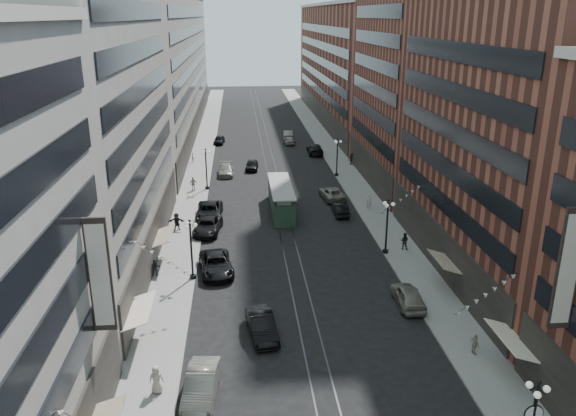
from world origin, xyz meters
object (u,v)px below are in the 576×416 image
object	(u,v)px
car_11	(332,193)
pedestrian_6	(193,184)
car_12	(315,149)
car_14	(288,135)
pedestrian_4	(475,344)
pedestrian_extra_0	(193,158)
car_4	(408,296)
pedestrian_7	(404,241)
streetcar	(281,199)
pedestrian_5	(177,222)
car_9	(219,140)
car_extra_1	(208,226)
lamppost_sw_far	(191,247)
car_7	(209,211)
pedestrian_9	(351,159)
lamppost_sw_mid	(206,168)
pedestrian_1	(156,379)
car_1	(201,385)
car_8	(226,170)
car_10	(340,209)
pedestrian_8	(369,201)
car_extra_0	(289,140)
pedestrian_2	(156,268)
car_5	(262,325)
car_13	(252,165)
lamppost_se_mid	(337,156)
lamppost_se_far	(387,224)

from	to	relation	value
car_11	pedestrian_6	world-z (taller)	pedestrian_6
car_12	car_14	size ratio (longest dim) A/B	1.23
pedestrian_6	pedestrian_4	bearing A→B (deg)	98.15
car_11	pedestrian_extra_0	size ratio (longest dim) A/B	3.52
car_4	pedestrian_7	xyz separation A→B (m)	(2.86, 10.91, 0.18)
streetcar	pedestrian_5	bearing A→B (deg)	-154.67
car_9	car_extra_1	size ratio (longest dim) A/B	0.76
lamppost_sw_far	car_11	world-z (taller)	lamppost_sw_far
pedestrian_7	car_7	bearing A→B (deg)	-2.56
lamppost_sw_far	streetcar	world-z (taller)	lamppost_sw_far
streetcar	car_9	world-z (taller)	streetcar
car_14	pedestrian_6	distance (m)	35.69
pedestrian_6	pedestrian_9	size ratio (longest dim) A/B	1.01
lamppost_sw_mid	pedestrian_9	size ratio (longest dim) A/B	3.04
pedestrian_1	car_12	bearing A→B (deg)	-103.79
pedestrian_4	pedestrian_extra_0	bearing A→B (deg)	8.82
lamppost_sw_mid	pedestrian_6	world-z (taller)	lamppost_sw_mid
car_7	car_14	world-z (taller)	car_7
lamppost_sw_mid	pedestrian_4	bearing A→B (deg)	-63.66
streetcar	pedestrian_1	world-z (taller)	streetcar
car_1	car_8	xyz separation A→B (m)	(0.74, 50.59, -0.10)
car_8	pedestrian_extra_0	bearing A→B (deg)	125.14
car_10	pedestrian_8	distance (m)	4.14
streetcar	pedestrian_7	size ratio (longest dim) A/B	6.65
streetcar	car_extra_0	bearing A→B (deg)	83.26
car_14	pedestrian_9	distance (m)	22.11
lamppost_sw_far	car_extra_0	distance (m)	55.64
car_1	pedestrian_2	bearing A→B (deg)	111.41
lamppost_sw_mid	pedestrian_8	bearing A→B (deg)	-26.09
car_5	car_13	xyz separation A→B (m)	(0.61, 46.48, -0.08)
pedestrian_2	car_7	size ratio (longest dim) A/B	0.25
car_5	car_9	xyz separation A→B (m)	(-4.81, 65.14, -0.10)
car_14	pedestrian_7	size ratio (longest dim) A/B	2.75
car_4	pedestrian_extra_0	size ratio (longest dim) A/B	3.18
car_5	car_8	distance (m)	44.03
lamppost_se_mid	streetcar	size ratio (longest dim) A/B	0.48
pedestrian_1	pedestrian_5	bearing A→B (deg)	-84.38
lamppost_se_far	pedestrian_extra_0	world-z (taller)	lamppost_se_far
car_10	lamppost_se_mid	bearing A→B (deg)	-98.02
car_5	pedestrian_1	world-z (taller)	pedestrian_1
pedestrian_6	pedestrian_9	bearing A→B (deg)	-174.26
car_14	pedestrian_6	xyz separation A→B (m)	(-15.47, -32.17, 0.28)
pedestrian_extra_0	pedestrian_4	bearing A→B (deg)	24.08
streetcar	car_11	distance (m)	7.94
lamppost_sw_mid	pedestrian_7	world-z (taller)	lamppost_sw_mid
car_9	pedestrian_7	bearing A→B (deg)	-62.88
lamppost_sw_far	pedestrian_2	xyz separation A→B (m)	(-3.30, 0.72, -2.16)
car_8	car_1	bearing A→B (deg)	-91.74
car_4	car_13	size ratio (longest dim) A/B	1.11
lamppost_sw_far	car_1	world-z (taller)	lamppost_sw_far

